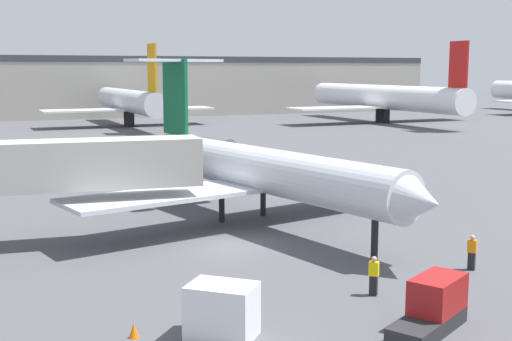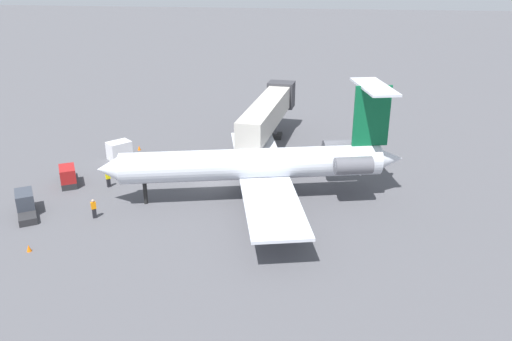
% 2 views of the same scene
% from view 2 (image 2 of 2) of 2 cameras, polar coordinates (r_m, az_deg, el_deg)
% --- Properties ---
extents(ground_plane, '(400.00, 400.00, 0.10)m').
position_cam_2_polar(ground_plane, '(50.70, -4.39, -1.18)').
color(ground_plane, '#4C4C51').
extents(regional_jet, '(24.26, 26.84, 10.14)m').
position_cam_2_polar(regional_jet, '(45.47, 0.67, 0.86)').
color(regional_jet, silver).
rests_on(regional_jet, ground_plane).
extents(jet_bridge, '(18.81, 4.55, 5.98)m').
position_cam_2_polar(jet_bridge, '(59.04, 1.52, 6.74)').
color(jet_bridge, '#B7B2A8').
rests_on(jet_bridge, ground_plane).
extents(ground_crew_marshaller, '(0.47, 0.47, 1.69)m').
position_cam_2_polar(ground_crew_marshaller, '(50.82, -16.02, -0.86)').
color(ground_crew_marshaller, black).
rests_on(ground_crew_marshaller, ground_plane).
extents(ground_crew_loader, '(0.44, 0.48, 1.69)m').
position_cam_2_polar(ground_crew_loader, '(45.10, -17.48, -4.03)').
color(ground_crew_loader, black).
rests_on(ground_crew_loader, ground_plane).
extents(baggage_tug_lead, '(4.11, 3.37, 1.90)m').
position_cam_2_polar(baggage_tug_lead, '(47.81, -24.11, -3.51)').
color(baggage_tug_lead, '#262628').
rests_on(baggage_tug_lead, ground_plane).
extents(baggage_tug_trailing, '(4.17, 3.19, 1.90)m').
position_cam_2_polar(baggage_tug_trailing, '(52.58, -20.07, -0.61)').
color(baggage_tug_trailing, '#262628').
rests_on(baggage_tug_trailing, ground_plane).
extents(cargo_container_uld, '(2.87, 2.80, 1.93)m').
position_cam_2_polar(cargo_container_uld, '(57.79, -14.86, 2.18)').
color(cargo_container_uld, silver).
rests_on(cargo_container_uld, ground_plane).
extents(traffic_cone_near, '(0.36, 0.36, 0.55)m').
position_cam_2_polar(traffic_cone_near, '(60.16, -12.79, 2.46)').
color(traffic_cone_near, orange).
rests_on(traffic_cone_near, ground_plane).
extents(traffic_cone_mid, '(0.36, 0.36, 0.55)m').
position_cam_2_polar(traffic_cone_mid, '(42.06, -23.81, -7.85)').
color(traffic_cone_mid, orange).
rests_on(traffic_cone_mid, ground_plane).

